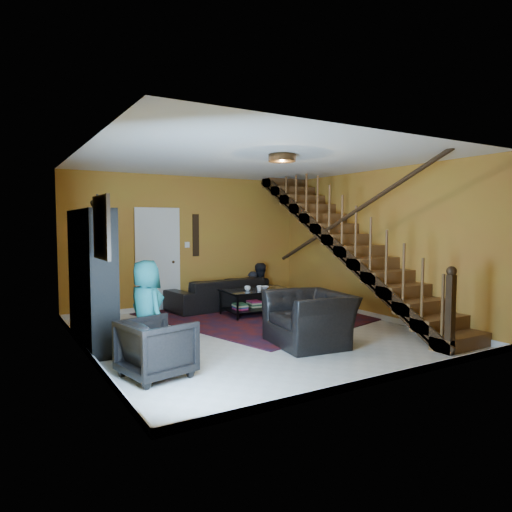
{
  "coord_description": "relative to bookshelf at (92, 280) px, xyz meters",
  "views": [
    {
      "loc": [
        -3.71,
        -6.34,
        1.79
      ],
      "look_at": [
        0.27,
        0.4,
        1.24
      ],
      "focal_mm": 32.0,
      "sensor_mm": 36.0,
      "label": 1
    }
  ],
  "objects": [
    {
      "name": "wall_hanging",
      "position": [
        2.55,
        2.13,
        0.59
      ],
      "size": [
        0.14,
        0.03,
        0.9
      ],
      "primitive_type": "cube",
      "color": "black",
      "rests_on": "room"
    },
    {
      "name": "framed_picture",
      "position": [
        -0.17,
        -1.5,
        0.79
      ],
      "size": [
        0.04,
        0.74,
        0.74
      ],
      "primitive_type": "cube",
      "color": "#97361B",
      "rests_on": "room"
    },
    {
      "name": "bookshelf",
      "position": [
        0.0,
        0.0,
        0.0
      ],
      "size": [
        0.35,
        1.8,
        2.0
      ],
      "color": "black",
      "rests_on": "floor"
    },
    {
      "name": "sofa",
      "position": [
        2.92,
        1.7,
        -0.64
      ],
      "size": [
        2.31,
        1.13,
        0.65
      ],
      "primitive_type": "imported",
      "rotation": [
        0.0,
        0.0,
        3.26
      ],
      "color": "black",
      "rests_on": "floor"
    },
    {
      "name": "cup_a",
      "position": [
        2.99,
        0.66,
        -0.41
      ],
      "size": [
        0.13,
        0.13,
        0.09
      ],
      "primitive_type": "imported",
      "rotation": [
        0.0,
        0.0,
        0.14
      ],
      "color": "#999999",
      "rests_on": "coffee_table"
    },
    {
      "name": "vase",
      "position": [
        -0.0,
        -0.5,
        1.13
      ],
      "size": [
        0.18,
        0.18,
        0.19
      ],
      "primitive_type": "imported",
      "color": "#999999",
      "rests_on": "bookshelf"
    },
    {
      "name": "armchair_left",
      "position": [
        0.35,
        -1.84,
        -0.62
      ],
      "size": [
        0.89,
        0.88,
        0.69
      ],
      "primitive_type": "imported",
      "rotation": [
        0.0,
        0.0,
        1.78
      ],
      "color": "black",
      "rests_on": "floor"
    },
    {
      "name": "ceiling_fixture",
      "position": [
        2.4,
        -1.4,
        1.78
      ],
      "size": [
        0.4,
        0.4,
        0.1
      ],
      "primitive_type": "cylinder",
      "color": "#3F2814",
      "rests_on": "room"
    },
    {
      "name": "armchair_right",
      "position": [
        2.77,
        -1.6,
        -0.58
      ],
      "size": [
        1.18,
        1.31,
        0.77
      ],
      "primitive_type": "imported",
      "rotation": [
        0.0,
        0.0,
        -1.69
      ],
      "color": "black",
      "rests_on": "floor"
    },
    {
      "name": "coffee_table",
      "position": [
        3.24,
        0.71,
        -0.67
      ],
      "size": [
        1.38,
        0.86,
        0.51
      ],
      "rotation": [
        0.0,
        0.0,
        -0.07
      ],
      "color": "black",
      "rests_on": "floor"
    },
    {
      "name": "cup_b",
      "position": [
        3.18,
        0.53,
        -0.41
      ],
      "size": [
        0.14,
        0.14,
        0.1
      ],
      "primitive_type": "imported",
      "rotation": [
        0.0,
        0.0,
        0.38
      ],
      "color": "#999999",
      "rests_on": "coffee_table"
    },
    {
      "name": "room",
      "position": [
        1.07,
        0.73,
        -0.91
      ],
      "size": [
        5.5,
        5.5,
        5.5
      ],
      "color": "#AA8525",
      "rests_on": "ground"
    },
    {
      "name": "person_adult_b",
      "position": [
        3.9,
        1.75,
        -0.73
      ],
      "size": [
        0.72,
        0.59,
        1.37
      ],
      "primitive_type": "imported",
      "rotation": [
        0.0,
        0.0,
        3.03
      ],
      "color": "black",
      "rests_on": "sofa"
    },
    {
      "name": "floor",
      "position": [
        2.4,
        -0.6,
        -0.96
      ],
      "size": [
        5.5,
        5.5,
        0.0
      ],
      "primitive_type": "plane",
      "color": "beige",
      "rests_on": "ground"
    },
    {
      "name": "person_child",
      "position": [
        0.45,
        -1.14,
        -0.3
      ],
      "size": [
        0.57,
        0.73,
        1.32
      ],
      "primitive_type": "imported",
      "rotation": [
        0.0,
        0.0,
        1.83
      ],
      "color": "#17595B",
      "rests_on": "armchair_left"
    },
    {
      "name": "rug",
      "position": [
        3.18,
        0.6,
        -0.95
      ],
      "size": [
        4.2,
        4.54,
        0.02
      ],
      "primitive_type": "cube",
      "rotation": [
        0.0,
        0.0,
        0.26
      ],
      "color": "#460E0C",
      "rests_on": "floor"
    },
    {
      "name": "bowl",
      "position": [
        3.38,
        0.71,
        -0.43
      ],
      "size": [
        0.29,
        0.29,
        0.05
      ],
      "primitive_type": "imported",
      "rotation": [
        0.0,
        0.0,
        -0.42
      ],
      "color": "#999999",
      "rests_on": "coffee_table"
    },
    {
      "name": "staircase",
      "position": [
        4.53,
        -0.6,
        0.43
      ],
      "size": [
        0.95,
        5.02,
        3.18
      ],
      "color": "brown",
      "rests_on": "floor"
    },
    {
      "name": "person_adult_a",
      "position": [
        3.72,
        1.75,
        -0.82
      ],
      "size": [
        0.46,
        0.32,
        1.2
      ],
      "primitive_type": "imported",
      "rotation": [
        0.0,
        0.0,
        3.07
      ],
      "color": "black",
      "rests_on": "sofa"
    },
    {
      "name": "door",
      "position": [
        1.7,
        2.12,
        0.06
      ],
      "size": [
        0.82,
        0.05,
        2.05
      ],
      "primitive_type": "cube",
      "color": "silver",
      "rests_on": "floor"
    },
    {
      "name": "popcorn_bucket",
      "position": [
        0.45,
        -1.9,
        -0.86
      ],
      "size": [
        0.15,
        0.15,
        0.17
      ],
      "primitive_type": "cylinder",
      "rotation": [
        0.0,
        0.0,
        -0.04
      ],
      "color": "red",
      "rests_on": "rug"
    }
  ]
}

